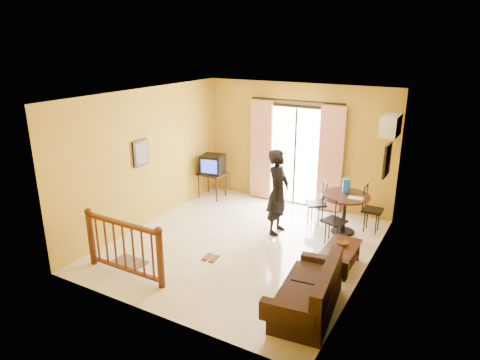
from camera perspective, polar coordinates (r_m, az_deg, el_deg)
The scene contains 19 objects.
ground at distance 8.19m, azimuth 0.40°, elevation -8.58°, with size 5.00×5.00×0.00m, color beige.
room_shell at distance 7.57m, azimuth 0.43°, elevation 2.98°, with size 5.00×5.00×5.00m.
balcony_door at distance 9.83m, azimuth 7.35°, elevation 3.32°, with size 2.25×0.14×2.46m.
tv_table at distance 10.38m, azimuth -3.75°, elevation 0.53°, with size 0.62×0.52×0.62m.
television at distance 10.27m, azimuth -3.66°, elevation 2.13°, with size 0.58×0.54×0.46m.
picture_left at distance 8.73m, azimuth -13.08°, elevation 3.53°, with size 0.05×0.42×0.52m.
dining_table at distance 8.69m, azimuth 13.81°, elevation -2.97°, with size 0.96×0.96×0.80m.
water_jug at distance 8.70m, azimuth 13.99°, elevation -0.79°, with size 0.15×0.15×0.29m, color blue.
serving_tray at distance 8.48m, azimuth 15.17°, elevation -2.34°, with size 0.28×0.18×0.02m, color beige.
dining_chairs at distance 8.91m, azimuth 13.05°, elevation -6.76°, with size 1.59×1.35×0.95m.
air_conditioner at distance 8.60m, azimuth 19.41°, elevation 6.86°, with size 0.31×0.60×0.40m.
botanical_print at distance 8.07m, azimuth 19.02°, elevation 2.53°, with size 0.05×0.50×0.60m.
coffee_table at distance 7.51m, azimuth 13.26°, elevation -9.52°, with size 0.50×0.89×0.40m.
bowl at distance 7.49m, azimuth 13.49°, elevation -8.20°, with size 0.21×0.21×0.07m, color brown.
sofa at distance 6.32m, azimuth 9.39°, elevation -14.81°, with size 0.90×1.65×0.75m.
standing_person at distance 8.40m, azimuth 5.07°, elevation -1.61°, with size 0.62×0.41×1.71m, color black.
stair_balustrade at distance 7.22m, azimuth -15.26°, elevation -8.21°, with size 1.63×0.13×1.04m.
doormat at distance 7.81m, azimuth -14.60°, elevation -10.61°, with size 0.60×0.40×0.02m, color #544F43.
sandals at distance 7.72m, azimuth -3.92°, elevation -10.31°, with size 0.26×0.26×0.03m.
Camera 1 is at (3.55, -6.38, 3.71)m, focal length 32.00 mm.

